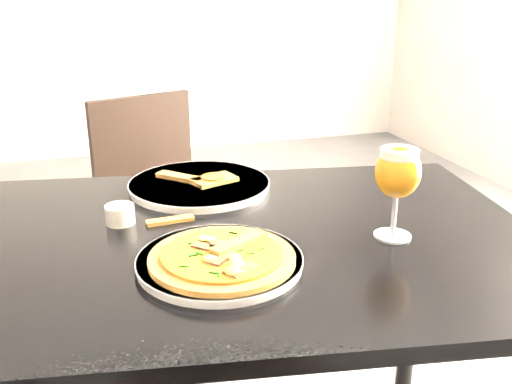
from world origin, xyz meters
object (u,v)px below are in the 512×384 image
object	(u,v)px
pizza	(222,256)
dining_table	(236,275)
beer_glass	(398,173)
chair_far	(161,209)

from	to	relation	value
pizza	dining_table	bearing A→B (deg)	65.64
dining_table	beer_glass	xyz separation A→B (m)	(0.29, -0.10, 0.22)
chair_far	beer_glass	xyz separation A→B (m)	(0.33, -0.98, 0.41)
dining_table	beer_glass	bearing A→B (deg)	-9.49
dining_table	beer_glass	world-z (taller)	beer_glass
dining_table	beer_glass	distance (m)	0.38
pizza	beer_glass	bearing A→B (deg)	5.05
chair_far	beer_glass	bearing A→B (deg)	-91.12
chair_far	pizza	world-z (taller)	chair_far
dining_table	pizza	bearing A→B (deg)	-104.88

